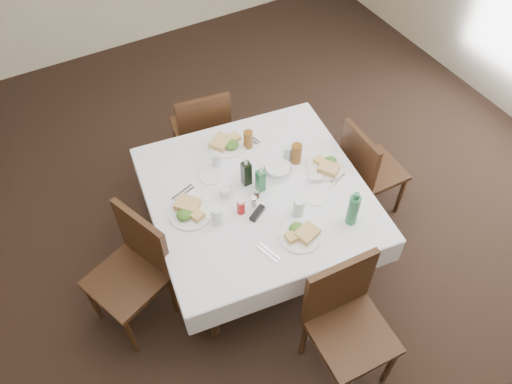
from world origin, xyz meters
TOP-DOWN VIEW (x-y plane):
  - ground_plane at (0.00, 0.00)m, footprint 7.00×7.00m
  - room_shell at (0.00, 0.00)m, footprint 6.04×7.04m
  - dining_table at (-0.08, 0.16)m, footprint 1.66×1.66m
  - chair_north at (-0.06, 1.16)m, footprint 0.50×0.50m
  - chair_south at (-0.02, -0.84)m, footprint 0.49×0.49m
  - chair_east at (0.90, 0.14)m, footprint 0.44×0.44m
  - chair_west at (-1.03, 0.15)m, footprint 0.60×0.60m
  - meal_north at (-0.07, 0.66)m, footprint 0.30×0.30m
  - meal_south at (-0.02, -0.31)m, footprint 0.28×0.28m
  - meal_east at (0.46, 0.11)m, footprint 0.27×0.27m
  - meal_west at (-0.58, 0.21)m, footprint 0.30×0.30m
  - side_plate_a at (-0.31, 0.44)m, footprint 0.16×0.16m
  - side_plate_b at (0.24, -0.09)m, footprint 0.14×0.14m
  - water_n at (-0.22, 0.52)m, footprint 0.06×0.06m
  - water_s at (0.06, -0.15)m, footprint 0.08×0.08m
  - water_e at (0.26, 0.33)m, footprint 0.06×0.06m
  - water_w at (-0.44, 0.05)m, footprint 0.07×0.07m
  - iced_tea_a at (0.07, 0.58)m, footprint 0.07×0.07m
  - iced_tea_b at (0.30, 0.27)m, footprint 0.08×0.08m
  - bread_basket at (0.13, 0.24)m, footprint 0.20×0.20m
  - oil_cruet_dark at (-0.11, 0.26)m, footprint 0.06×0.06m
  - oil_cruet_green at (-0.06, 0.16)m, footprint 0.05×0.05m
  - ketchup_bottle at (-0.27, 0.05)m, footprint 0.05×0.05m
  - salt_shaker at (-0.17, 0.06)m, footprint 0.04×0.04m
  - pepper_shaker at (-0.11, 0.11)m, footprint 0.03×0.03m
  - coffee_mug at (-0.30, 0.22)m, footprint 0.12×0.11m
  - sunglasses at (-0.18, -0.02)m, footprint 0.14×0.11m
  - green_bottle at (0.33, -0.37)m, footprint 0.07×0.07m
  - sugar_caddy at (0.32, 0.04)m, footprint 0.10×0.08m
  - cutlery_n at (0.13, 0.64)m, footprint 0.07×0.16m
  - cutlery_s at (-0.27, -0.32)m, footprint 0.09×0.18m
  - cutlery_e at (0.45, -0.02)m, footprint 0.20×0.12m
  - cutlery_w at (-0.54, 0.39)m, footprint 0.19×0.10m

SIDE VIEW (x-z plane):
  - ground_plane at x=0.00m, z-range 0.00..0.00m
  - chair_east at x=0.90m, z-range 0.06..0.97m
  - chair_north at x=-0.06m, z-range 0.07..1.00m
  - chair_west at x=-1.03m, z-range 0.07..1.04m
  - chair_south at x=-0.02m, z-range 0.07..1.07m
  - dining_table at x=-0.08m, z-range 0.31..1.07m
  - cutlery_n at x=0.13m, z-range 0.76..0.77m
  - cutlery_s at x=-0.27m, z-range 0.76..0.77m
  - cutlery_w at x=-0.54m, z-range 0.76..0.77m
  - cutlery_e at x=0.45m, z-range 0.76..0.77m
  - side_plate_b at x=0.24m, z-range 0.76..0.77m
  - side_plate_a at x=-0.31m, z-range 0.76..0.77m
  - sunglasses at x=-0.18m, z-range 0.76..0.79m
  - sugar_caddy at x=0.32m, z-range 0.76..0.81m
  - meal_east at x=0.46m, z-range 0.76..0.81m
  - meal_south at x=-0.02m, z-range 0.76..0.82m
  - meal_north at x=-0.07m, z-range 0.76..0.82m
  - meal_west at x=-0.58m, z-range 0.75..0.82m
  - bread_basket at x=0.13m, z-range 0.76..0.83m
  - coffee_mug at x=-0.30m, z-range 0.76..0.84m
  - pepper_shaker at x=-0.11m, z-range 0.76..0.84m
  - salt_shaker at x=-0.17m, z-range 0.76..0.85m
  - ketchup_bottle at x=-0.27m, z-range 0.76..0.87m
  - water_n at x=-0.22m, z-range 0.76..0.88m
  - water_e at x=0.26m, z-range 0.76..0.88m
  - water_w at x=-0.44m, z-range 0.76..0.90m
  - iced_tea_a at x=0.07m, z-range 0.76..0.91m
  - water_s at x=0.06m, z-range 0.76..0.91m
  - iced_tea_b at x=0.30m, z-range 0.76..0.92m
  - oil_cruet_green at x=-0.06m, z-range 0.75..0.97m
  - oil_cruet_dark at x=-0.11m, z-range 0.74..0.99m
  - green_bottle at x=0.33m, z-range 0.75..1.03m
  - room_shell at x=0.00m, z-range 0.31..3.11m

